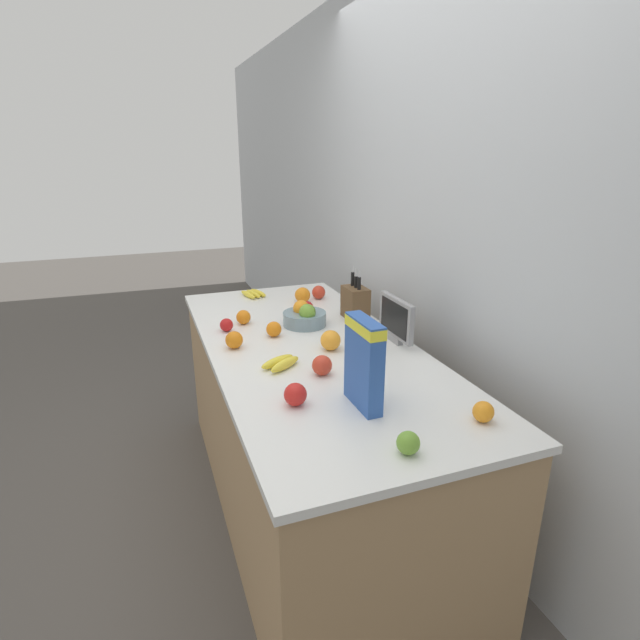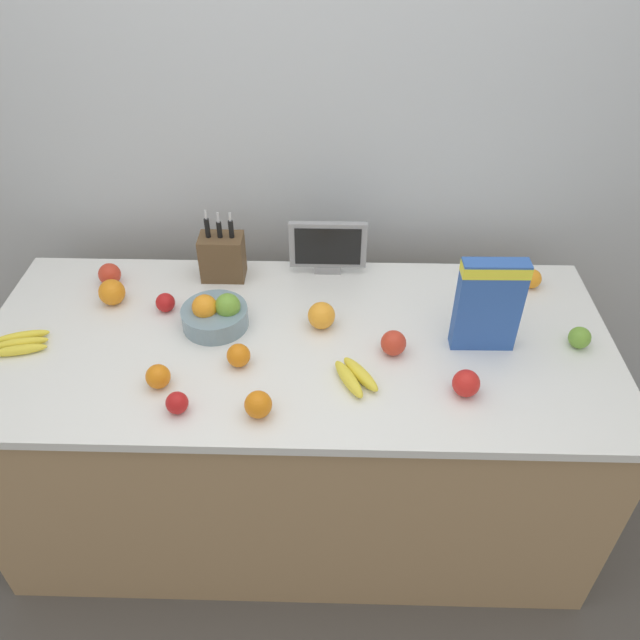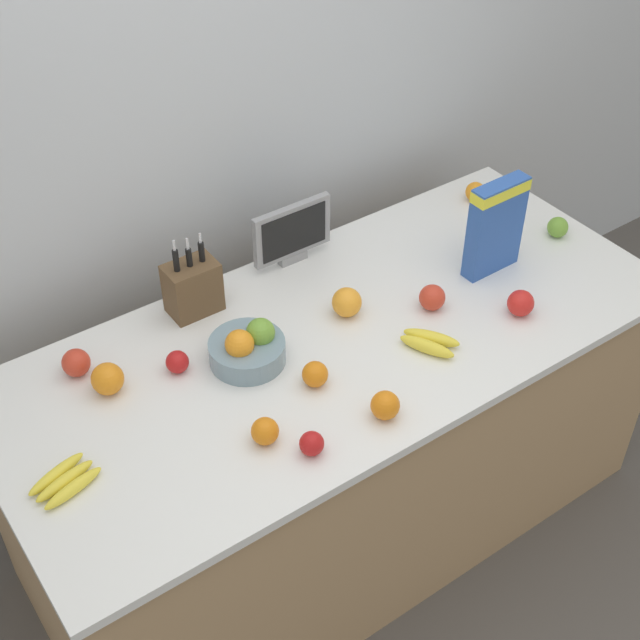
{
  "view_description": "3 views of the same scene",
  "coord_description": "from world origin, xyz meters",
  "px_view_note": "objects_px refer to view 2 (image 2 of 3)",
  "views": [
    {
      "loc": [
        1.98,
        -0.68,
        1.7
      ],
      "look_at": [
        -0.0,
        0.05,
        0.98
      ],
      "focal_mm": 28.0,
      "sensor_mm": 36.0,
      "label": 1
    },
    {
      "loc": [
        0.12,
        -1.52,
        2.17
      ],
      "look_at": [
        0.08,
        0.04,
        0.91
      ],
      "focal_mm": 35.0,
      "sensor_mm": 36.0,
      "label": 2
    },
    {
      "loc": [
        -1.16,
        -1.56,
        2.58
      ],
      "look_at": [
        -0.06,
        0.01,
        0.94
      ],
      "focal_mm": 50.0,
      "sensor_mm": 36.0,
      "label": 3
    }
  ],
  "objects_px": {
    "small_monitor": "(328,246)",
    "orange_near_bowl": "(158,376)",
    "apple_rightmost": "(110,274)",
    "apple_middle": "(393,343)",
    "apple_rear": "(165,302)",
    "banana_bunch_left": "(355,377)",
    "knife_block": "(222,256)",
    "orange_front_left": "(112,292)",
    "apple_leftmost": "(580,338)",
    "apple_by_knife_block": "(466,383)",
    "orange_front_right": "(238,355)",
    "apple_near_bananas": "(177,403)",
    "orange_back_center": "(258,405)",
    "fruit_bowl": "(215,314)",
    "orange_by_cereal": "(532,279)",
    "cereal_box": "(489,302)",
    "orange_mid_right": "(321,315)",
    "banana_bunch_right": "(21,343)"
  },
  "relations": [
    {
      "from": "orange_mid_right",
      "to": "banana_bunch_right",
      "type": "bearing_deg",
      "value": -172.27
    },
    {
      "from": "apple_leftmost",
      "to": "apple_by_knife_block",
      "type": "bearing_deg",
      "value": -150.72
    },
    {
      "from": "apple_rightmost",
      "to": "apple_rear",
      "type": "relative_size",
      "value": 1.22
    },
    {
      "from": "orange_front_right",
      "to": "fruit_bowl",
      "type": "bearing_deg",
      "value": 118.06
    },
    {
      "from": "apple_rightmost",
      "to": "apple_middle",
      "type": "height_order",
      "value": "same"
    },
    {
      "from": "apple_by_knife_block",
      "to": "knife_block",
      "type": "bearing_deg",
      "value": 143.75
    },
    {
      "from": "apple_leftmost",
      "to": "banana_bunch_left",
      "type": "bearing_deg",
      "value": -165.9
    },
    {
      "from": "apple_near_bananas",
      "to": "apple_middle",
      "type": "bearing_deg",
      "value": 22.91
    },
    {
      "from": "orange_back_center",
      "to": "apple_rightmost",
      "type": "bearing_deg",
      "value": 133.97
    },
    {
      "from": "small_monitor",
      "to": "apple_near_bananas",
      "type": "height_order",
      "value": "small_monitor"
    },
    {
      "from": "apple_middle",
      "to": "orange_front_right",
      "type": "relative_size",
      "value": 1.1
    },
    {
      "from": "banana_bunch_left",
      "to": "apple_by_knife_block",
      "type": "distance_m",
      "value": 0.32
    },
    {
      "from": "apple_leftmost",
      "to": "orange_near_bowl",
      "type": "height_order",
      "value": "orange_near_bowl"
    },
    {
      "from": "orange_front_right",
      "to": "orange_mid_right",
      "type": "distance_m",
      "value": 0.31
    },
    {
      "from": "apple_rear",
      "to": "banana_bunch_right",
      "type": "bearing_deg",
      "value": -154.32
    },
    {
      "from": "apple_by_knife_block",
      "to": "apple_middle",
      "type": "height_order",
      "value": "same"
    },
    {
      "from": "cereal_box",
      "to": "orange_near_bowl",
      "type": "bearing_deg",
      "value": -168.79
    },
    {
      "from": "knife_block",
      "to": "apple_by_knife_block",
      "type": "height_order",
      "value": "knife_block"
    },
    {
      "from": "banana_bunch_right",
      "to": "orange_mid_right",
      "type": "bearing_deg",
      "value": 7.73
    },
    {
      "from": "knife_block",
      "to": "banana_bunch_left",
      "type": "distance_m",
      "value": 0.71
    },
    {
      "from": "small_monitor",
      "to": "apple_rear",
      "type": "xyz_separation_m",
      "value": [
        -0.54,
        -0.24,
        -0.08
      ]
    },
    {
      "from": "knife_block",
      "to": "apple_rear",
      "type": "distance_m",
      "value": 0.27
    },
    {
      "from": "small_monitor",
      "to": "apple_by_knife_block",
      "type": "bearing_deg",
      "value": -56.12
    },
    {
      "from": "orange_front_left",
      "to": "orange_by_cereal",
      "type": "xyz_separation_m",
      "value": [
        1.46,
        0.13,
        -0.01
      ]
    },
    {
      "from": "small_monitor",
      "to": "orange_near_bowl",
      "type": "bearing_deg",
      "value": -129.04
    },
    {
      "from": "orange_mid_right",
      "to": "orange_by_cereal",
      "type": "height_order",
      "value": "orange_mid_right"
    },
    {
      "from": "fruit_bowl",
      "to": "orange_by_cereal",
      "type": "xyz_separation_m",
      "value": [
        1.09,
        0.25,
        -0.01
      ]
    },
    {
      "from": "small_monitor",
      "to": "orange_mid_right",
      "type": "relative_size",
      "value": 3.08
    },
    {
      "from": "knife_block",
      "to": "orange_front_left",
      "type": "xyz_separation_m",
      "value": [
        -0.36,
        -0.17,
        -0.04
      ]
    },
    {
      "from": "apple_near_bananas",
      "to": "apple_rear",
      "type": "bearing_deg",
      "value": 106.25
    },
    {
      "from": "apple_by_knife_block",
      "to": "apple_near_bananas",
      "type": "bearing_deg",
      "value": -173.68
    },
    {
      "from": "small_monitor",
      "to": "orange_back_center",
      "type": "relative_size",
      "value": 3.55
    },
    {
      "from": "orange_front_left",
      "to": "fruit_bowl",
      "type": "bearing_deg",
      "value": -16.95
    },
    {
      "from": "banana_bunch_left",
      "to": "apple_rear",
      "type": "xyz_separation_m",
      "value": [
        -0.63,
        0.33,
        0.01
      ]
    },
    {
      "from": "apple_by_knife_block",
      "to": "apple_rightmost",
      "type": "bearing_deg",
      "value": 156.33
    },
    {
      "from": "orange_front_right",
      "to": "orange_near_bowl",
      "type": "distance_m",
      "value": 0.24
    },
    {
      "from": "fruit_bowl",
      "to": "apple_middle",
      "type": "xyz_separation_m",
      "value": [
        0.57,
        -0.12,
        -0.01
      ]
    },
    {
      "from": "apple_rightmost",
      "to": "apple_rear",
      "type": "xyz_separation_m",
      "value": [
        0.23,
        -0.15,
        -0.01
      ]
    },
    {
      "from": "small_monitor",
      "to": "apple_by_knife_block",
      "type": "height_order",
      "value": "small_monitor"
    },
    {
      "from": "apple_leftmost",
      "to": "apple_rear",
      "type": "xyz_separation_m",
      "value": [
        -1.34,
        0.15,
        -0.0
      ]
    },
    {
      "from": "knife_block",
      "to": "apple_rightmost",
      "type": "relative_size",
      "value": 3.43
    },
    {
      "from": "orange_near_bowl",
      "to": "apple_rightmost",
      "type": "bearing_deg",
      "value": 119.64
    },
    {
      "from": "orange_front_left",
      "to": "small_monitor",
      "type": "bearing_deg",
      "value": 15.41
    },
    {
      "from": "apple_near_bananas",
      "to": "orange_back_center",
      "type": "xyz_separation_m",
      "value": [
        0.23,
        -0.01,
        0.01
      ]
    },
    {
      "from": "orange_back_center",
      "to": "apple_middle",
      "type": "bearing_deg",
      "value": 34.48
    },
    {
      "from": "banana_bunch_left",
      "to": "apple_rightmost",
      "type": "bearing_deg",
      "value": 151.07
    },
    {
      "from": "apple_rear",
      "to": "orange_by_cereal",
      "type": "relative_size",
      "value": 0.93
    },
    {
      "from": "apple_rear",
      "to": "orange_near_bowl",
      "type": "xyz_separation_m",
      "value": [
        0.06,
        -0.36,
        0.0
      ]
    },
    {
      "from": "cereal_box",
      "to": "banana_bunch_left",
      "type": "relative_size",
      "value": 1.7
    },
    {
      "from": "orange_back_center",
      "to": "banana_bunch_left",
      "type": "bearing_deg",
      "value": 27.06
    }
  ]
}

